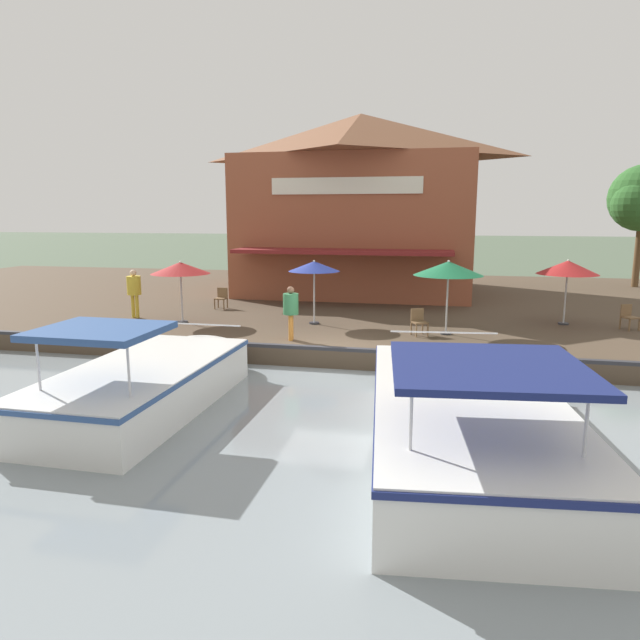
{
  "coord_description": "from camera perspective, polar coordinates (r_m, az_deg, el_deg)",
  "views": [
    {
      "loc": [
        15.5,
        3.1,
        4.44
      ],
      "look_at": [
        -1.0,
        -0.42,
        1.3
      ],
      "focal_mm": 32.0,
      "sensor_mm": 36.0,
      "label": 1
    }
  ],
  "objects": [
    {
      "name": "cafe_chair_far_corner_seat",
      "position": [
        23.86,
        -9.83,
        2.28
      ],
      "size": [
        0.44,
        0.44,
        0.85
      ],
      "color": "brown",
      "rests_on": "quay_deck"
    },
    {
      "name": "patio_umbrella_near_quay_edge",
      "position": [
        19.98,
        -0.6,
        5.37
      ],
      "size": [
        1.8,
        1.8,
        2.26
      ],
      "color": "#B7B7B7",
      "rests_on": "quay_deck"
    },
    {
      "name": "quay_deck",
      "position": [
        27.0,
        5.32,
        1.67
      ],
      "size": [
        22.0,
        56.0,
        0.6
      ],
      "primitive_type": "cube",
      "color": "#4C3D2D",
      "rests_on": "ground"
    },
    {
      "name": "person_at_quay_edge",
      "position": [
        17.49,
        -2.94,
        1.34
      ],
      "size": [
        0.47,
        0.47,
        1.67
      ],
      "color": "orange",
      "rests_on": "quay_deck"
    },
    {
      "name": "patio_umbrella_mid_patio_right",
      "position": [
        21.66,
        23.53,
        4.84
      ],
      "size": [
        2.09,
        2.09,
        2.3
      ],
      "color": "#B7B7B7",
      "rests_on": "quay_deck"
    },
    {
      "name": "waterfront_restaurant",
      "position": [
        29.07,
        4.0,
        11.62
      ],
      "size": [
        10.61,
        11.36,
        8.65
      ],
      "color": "brown",
      "rests_on": "quay_deck"
    },
    {
      "name": "motorboat_second_along",
      "position": [
        14.07,
        -15.96,
        -5.45
      ],
      "size": [
        7.38,
        2.84,
        2.18
      ],
      "color": "silver",
      "rests_on": "river_water"
    },
    {
      "name": "patio_umbrella_far_corner",
      "position": [
        18.66,
        12.72,
        5.05
      ],
      "size": [
        2.21,
        2.21,
        2.41
      ],
      "color": "#B7B7B7",
      "rests_on": "quay_deck"
    },
    {
      "name": "cafe_chair_under_first_umbrella",
      "position": [
        18.57,
        9.85,
        -0.05
      ],
      "size": [
        0.59,
        0.59,
        0.85
      ],
      "color": "brown",
      "rests_on": "quay_deck"
    },
    {
      "name": "patio_umbrella_by_entrance",
      "position": [
        20.84,
        -13.79,
        5.07
      ],
      "size": [
        2.09,
        2.09,
        2.21
      ],
      "color": "#B7B7B7",
      "rests_on": "quay_deck"
    },
    {
      "name": "quay_edge_fender",
      "position": [
        16.35,
        0.8,
        -2.86
      ],
      "size": [
        0.2,
        50.4,
        0.1
      ],
      "primitive_type": "cube",
      "color": "#2D2D33",
      "rests_on": "quay_deck"
    },
    {
      "name": "motorboat_mid_row",
      "position": [
        11.7,
        13.79,
        -8.35
      ],
      "size": [
        9.24,
        4.16,
        2.19
      ],
      "color": "white",
      "rests_on": "river_water"
    },
    {
      "name": "cafe_chair_facing_river",
      "position": [
        21.82,
        28.48,
        0.39
      ],
      "size": [
        0.6,
        0.6,
        0.85
      ],
      "color": "brown",
      "rests_on": "quay_deck"
    },
    {
      "name": "person_mid_patio",
      "position": [
        22.4,
        -18.11,
        3.12
      ],
      "size": [
        0.51,
        0.51,
        1.81
      ],
      "color": "gold",
      "rests_on": "quay_deck"
    },
    {
      "name": "ground_plane",
      "position": [
        16.42,
        0.72,
        -5.15
      ],
      "size": [
        220.0,
        220.0,
        0.0
      ],
      "primitive_type": "plane",
      "color": "#4C5B47"
    }
  ]
}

